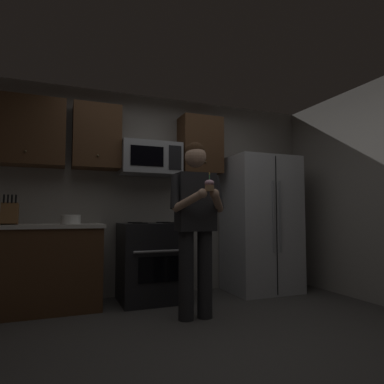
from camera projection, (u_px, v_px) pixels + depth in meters
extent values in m
plane|color=#474442|center=(211.00, 338.00, 2.80)|extent=(6.00, 6.00, 0.00)
cube|color=gray|center=(156.00, 194.00, 4.52)|extent=(4.40, 0.10, 2.60)
cube|color=gray|center=(373.00, 191.00, 3.99)|extent=(0.10, 4.40, 2.60)
cube|color=black|center=(152.00, 262.00, 4.04)|extent=(0.76, 0.66, 0.92)
cube|color=black|center=(160.00, 269.00, 3.73)|extent=(0.48, 0.01, 0.28)
cylinder|color=#99999E|center=(160.00, 251.00, 3.72)|extent=(0.60, 0.03, 0.03)
cylinder|color=black|center=(140.00, 223.00, 3.88)|extent=(0.18, 0.18, 0.01)
cylinder|color=black|center=(170.00, 223.00, 4.01)|extent=(0.18, 0.18, 0.01)
cylinder|color=black|center=(135.00, 223.00, 4.14)|extent=(0.18, 0.18, 0.01)
cylinder|color=black|center=(163.00, 222.00, 4.27)|extent=(0.18, 0.18, 0.01)
cube|color=#9EA0A5|center=(150.00, 159.00, 4.24)|extent=(0.74, 0.40, 0.40)
cube|color=black|center=(147.00, 156.00, 4.02)|extent=(0.40, 0.01, 0.24)
cube|color=black|center=(175.00, 158.00, 4.14)|extent=(0.16, 0.01, 0.30)
cube|color=#B7BABF|center=(261.00, 224.00, 4.58)|extent=(0.90, 0.72, 1.80)
cylinder|color=gray|center=(274.00, 216.00, 4.22)|extent=(0.02, 0.02, 0.90)
cylinder|color=gray|center=(280.00, 216.00, 4.26)|extent=(0.02, 0.02, 0.90)
cube|color=black|center=(277.00, 224.00, 4.24)|extent=(0.01, 0.01, 1.74)
cube|color=#4C301C|center=(28.00, 132.00, 3.79)|extent=(0.80, 0.34, 0.76)
sphere|color=brown|center=(25.00, 151.00, 3.60)|extent=(0.03, 0.03, 0.03)
cube|color=#4C301C|center=(97.00, 137.00, 4.06)|extent=(0.55, 0.34, 0.76)
sphere|color=brown|center=(98.00, 156.00, 3.88)|extent=(0.03, 0.03, 0.03)
cube|color=#4C301C|center=(200.00, 146.00, 4.56)|extent=(0.55, 0.34, 0.76)
sphere|color=brown|center=(206.00, 162.00, 4.37)|extent=(0.03, 0.03, 0.03)
cube|color=#4C301C|center=(32.00, 270.00, 3.59)|extent=(1.40, 0.62, 0.88)
cube|color=beige|center=(34.00, 226.00, 3.62)|extent=(1.44, 0.66, 0.04)
cube|color=brown|center=(10.00, 214.00, 3.50)|extent=(0.16, 0.15, 0.24)
cylinder|color=black|center=(4.00, 199.00, 3.47)|extent=(0.02, 0.04, 0.09)
cylinder|color=black|center=(8.00, 199.00, 3.48)|extent=(0.02, 0.04, 0.09)
cylinder|color=black|center=(12.00, 199.00, 3.49)|extent=(0.02, 0.04, 0.09)
cylinder|color=black|center=(16.00, 199.00, 3.51)|extent=(0.02, 0.04, 0.09)
cylinder|color=white|center=(71.00, 220.00, 3.76)|extent=(0.21, 0.21, 0.09)
torus|color=white|center=(71.00, 215.00, 3.76)|extent=(0.22, 0.22, 0.01)
cylinder|color=#262628|center=(186.00, 275.00, 3.31)|extent=(0.15, 0.15, 0.86)
cylinder|color=#262628|center=(205.00, 274.00, 3.39)|extent=(0.15, 0.15, 0.86)
cube|color=#262628|center=(195.00, 202.00, 3.40)|extent=(0.38, 0.22, 0.58)
sphere|color=tan|center=(195.00, 157.00, 3.43)|extent=(0.22, 0.22, 0.22)
sphere|color=#382314|center=(195.00, 152.00, 3.44)|extent=(0.20, 0.20, 0.20)
cylinder|color=#262628|center=(175.00, 192.00, 3.30)|extent=(0.15, 0.18, 0.35)
cylinder|color=tan|center=(188.00, 201.00, 3.17)|extent=(0.26, 0.33, 0.21)
sphere|color=tan|center=(203.00, 193.00, 3.08)|extent=(0.09, 0.09, 0.09)
cylinder|color=#262628|center=(217.00, 193.00, 3.46)|extent=(0.15, 0.18, 0.35)
cylinder|color=tan|center=(217.00, 202.00, 3.28)|extent=(0.26, 0.33, 0.21)
sphere|color=tan|center=(214.00, 194.00, 3.13)|extent=(0.09, 0.09, 0.09)
cylinder|color=#A87F56|center=(209.00, 188.00, 3.09)|extent=(0.08, 0.08, 0.06)
ellipsoid|color=#F2B2CC|center=(209.00, 183.00, 3.09)|extent=(0.09, 0.09, 0.06)
cylinder|color=#4CBF66|center=(209.00, 178.00, 3.10)|extent=(0.01, 0.01, 0.06)
ellipsoid|color=#FFD159|center=(209.00, 174.00, 3.10)|extent=(0.01, 0.01, 0.02)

